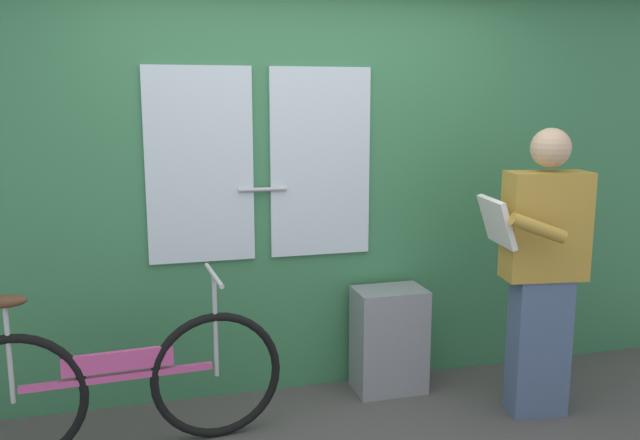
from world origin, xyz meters
The scene contains 4 objects.
train_door_wall centered at (-0.01, 1.13, 1.27)m, with size 5.37×0.28×2.43m.
bicycle_near_door centered at (-1.03, 0.58, 0.36)m, with size 1.65×0.44×0.89m.
passenger_reading_newspaper centered at (1.23, 0.42, 0.85)m, with size 0.59×0.50×1.61m.
trash_bin_by_wall centered at (0.54, 0.92, 0.32)m, with size 0.42×0.28×0.64m, color gray.
Camera 1 is at (-0.87, -2.67, 1.76)m, focal length 37.33 mm.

